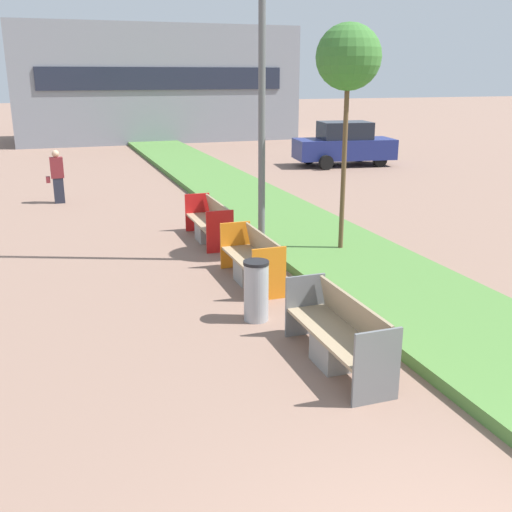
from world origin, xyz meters
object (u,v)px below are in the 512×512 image
(litter_bin, at_px, (256,291))
(parked_car_distant, at_px, (344,144))
(bench_grey_frame, at_px, (339,339))
(street_lamp_post, at_px, (262,32))
(sapling_tree_near, at_px, (348,59))
(bench_orange_frame, at_px, (253,263))
(pedestrian_walking, at_px, (57,177))
(bench_red_frame, at_px, (210,225))

(litter_bin, bearing_deg, parked_car_distant, 58.32)
(bench_grey_frame, height_order, street_lamp_post, street_lamp_post)
(sapling_tree_near, bearing_deg, litter_bin, -136.27)
(bench_orange_frame, distance_m, parked_car_distant, 15.70)
(bench_orange_frame, relative_size, parked_car_distant, 0.45)
(bench_orange_frame, xyz_separation_m, parked_car_distant, (8.63, 13.10, 0.55))
(pedestrian_walking, bearing_deg, street_lamp_post, -63.28)
(parked_car_distant, bearing_deg, bench_red_frame, -122.49)
(sapling_tree_near, bearing_deg, bench_red_frame, 138.15)
(bench_orange_frame, height_order, sapling_tree_near, sapling_tree_near)
(bench_grey_frame, distance_m, parked_car_distant, 18.78)
(pedestrian_walking, bearing_deg, sapling_tree_near, -54.49)
(street_lamp_post, bearing_deg, litter_bin, -111.20)
(bench_red_frame, distance_m, parked_car_distant, 13.19)
(bench_red_frame, bearing_deg, sapling_tree_near, -41.85)
(sapling_tree_near, bearing_deg, pedestrian_walking, 125.51)
(bench_orange_frame, distance_m, bench_red_frame, 3.14)
(parked_car_distant, bearing_deg, bench_grey_frame, -108.97)
(pedestrian_walking, distance_m, parked_car_distant, 12.59)
(street_lamp_post, relative_size, sapling_tree_near, 1.75)
(bench_red_frame, xyz_separation_m, litter_bin, (-0.54, -4.89, 0.12))
(sapling_tree_near, distance_m, parked_car_distant, 13.97)
(street_lamp_post, distance_m, pedestrian_walking, 9.33)
(litter_bin, relative_size, parked_car_distant, 0.22)
(bench_red_frame, height_order, pedestrian_walking, pedestrian_walking)
(bench_red_frame, bearing_deg, street_lamp_post, -72.26)
(litter_bin, bearing_deg, bench_red_frame, 83.68)
(litter_bin, relative_size, sapling_tree_near, 0.21)
(bench_grey_frame, bearing_deg, bench_orange_frame, 90.03)
(litter_bin, relative_size, street_lamp_post, 0.12)
(bench_grey_frame, xyz_separation_m, bench_orange_frame, (-0.00, 3.57, -0.00))
(bench_grey_frame, distance_m, bench_orange_frame, 3.57)
(sapling_tree_near, height_order, parked_car_distant, sapling_tree_near)
(street_lamp_post, distance_m, parked_car_distant, 14.78)
(street_lamp_post, height_order, sapling_tree_near, street_lamp_post)
(bench_orange_frame, bearing_deg, bench_grey_frame, -89.97)
(bench_red_frame, distance_m, sapling_tree_near, 4.87)
(bench_red_frame, distance_m, litter_bin, 4.92)
(bench_red_frame, xyz_separation_m, sapling_tree_near, (2.36, -2.11, 3.70))
(litter_bin, distance_m, street_lamp_post, 5.16)
(bench_grey_frame, xyz_separation_m, bench_red_frame, (-0.00, 6.71, -0.00))
(bench_red_frame, bearing_deg, pedestrian_walking, 119.46)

